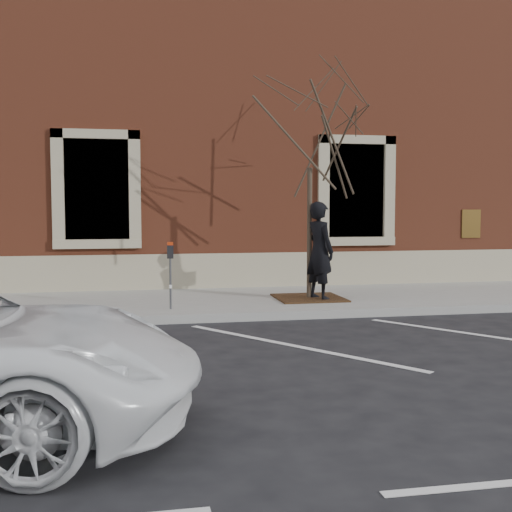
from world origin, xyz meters
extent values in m
plane|color=#28282B|center=(0.00, 0.00, 0.00)|extent=(120.00, 120.00, 0.00)
cube|color=#AAA9A0|center=(0.00, 1.75, 0.07)|extent=(40.00, 3.50, 0.15)
cube|color=#9E9E99|center=(0.00, -0.05, 0.07)|extent=(40.00, 0.12, 0.15)
cube|color=brown|center=(0.00, 7.75, 4.00)|extent=(40.00, 8.50, 8.00)
cube|color=tan|center=(0.00, 3.53, 0.55)|extent=(40.00, 0.06, 0.80)
cube|color=black|center=(-3.00, 3.65, 2.40)|extent=(1.40, 0.30, 2.20)
cube|color=tan|center=(-3.00, 3.48, 1.20)|extent=(1.90, 0.20, 0.20)
cube|color=black|center=(3.00, 3.65, 2.40)|extent=(1.40, 0.30, 2.20)
cube|color=tan|center=(3.00, 3.48, 1.20)|extent=(1.90, 0.20, 0.20)
imported|color=black|center=(1.42, 1.24, 1.13)|extent=(0.72, 0.85, 1.97)
cylinder|color=#595B60|center=(-1.59, 0.61, 0.61)|extent=(0.04, 0.04, 0.93)
cube|color=black|center=(-1.59, 0.61, 1.20)|extent=(0.11, 0.08, 0.24)
cube|color=red|center=(-1.59, 0.61, 1.35)|extent=(0.10, 0.08, 0.06)
cube|color=white|center=(-1.59, 0.57, 0.57)|extent=(0.05, 0.00, 0.06)
cube|color=#472C16|center=(1.26, 1.41, 0.17)|extent=(1.33, 1.33, 0.03)
cylinder|color=#403627|center=(1.26, 1.41, 1.47)|extent=(0.10, 0.10, 2.65)
camera|label=1|loc=(-2.30, -11.07, 2.00)|focal=45.00mm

